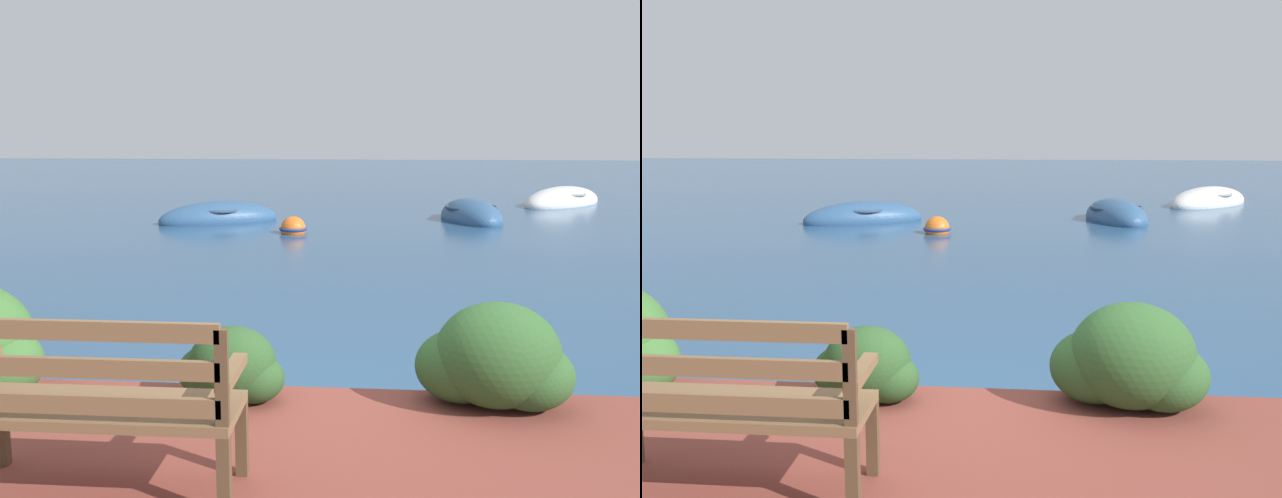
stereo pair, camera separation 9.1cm
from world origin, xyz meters
The scene contains 8 objects.
ground_plane centered at (0.00, 0.00, 0.00)m, with size 80.00×80.00×0.00m.
park_bench centered at (-1.09, -1.55, 0.70)m, with size 1.36×0.48×0.93m.
hedge_clump_left centered at (-0.71, -0.27, 0.43)m, with size 0.73×0.52×0.49m.
hedge_clump_centre centered at (1.00, -0.22, 0.52)m, with size 1.00×0.72×0.68m.
rowboat_nearest centered at (-3.15, 10.10, 0.07)m, with size 2.71×2.02×0.77m.
rowboat_mid centered at (2.23, 10.82, 0.07)m, with size 1.62×2.46×0.82m.
rowboat_far centered at (4.99, 14.24, 0.07)m, with size 2.94×3.01×0.83m.
mooring_buoy centered at (-1.38, 8.64, 0.08)m, with size 0.53×0.53×0.48m.
Camera 1 is at (0.25, -4.69, 2.00)m, focal length 40.00 mm.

